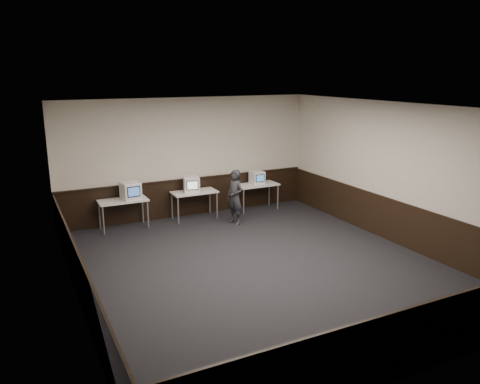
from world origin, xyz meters
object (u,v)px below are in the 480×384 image
Objects in this scene: emac_right at (257,178)px; person at (235,197)px; desk_left at (123,203)px; emac_center at (191,184)px; desk_center at (194,194)px; emac_left at (131,191)px; desk_right at (257,186)px.

emac_right is 0.28× the size of person.
desk_left is at bearing -178.73° from emac_right.
desk_left is at bearing -166.17° from emac_center.
desk_left is at bearing -124.47° from person.
desk_center is 1.94m from emac_right.
desk_center is 2.34× the size of emac_left.
emac_left is (0.20, -0.03, 0.29)m from desk_left.
emac_center is at bearing -178.28° from emac_right.
emac_right is at bearing -5.35° from emac_left.
desk_right is 0.25m from emac_right.
desk_right is (3.80, 0.00, 0.00)m from desk_left.
emac_center is (-0.07, -0.00, 0.27)m from desk_center.
desk_center is at bearing 0.00° from desk_left.
emac_left is 1.63m from emac_center.
emac_left is 1.00× the size of emac_center.
desk_center is 0.84× the size of person.
desk_center is 3.04× the size of emac_right.
emac_right is (0.02, 0.03, 0.25)m from desk_right.
desk_left is 3.83m from emac_right.
desk_right is 1.44m from person.
desk_left is 2.34× the size of emac_left.
person reaches higher than desk_left.
emac_left is at bearing -178.86° from desk_center.
emac_left is 3.62m from emac_right.
desk_left is 1.90m from desk_center.
emac_center is (1.83, -0.00, 0.27)m from desk_left.
desk_right is 0.84× the size of person.
desk_right is at bearing -5.83° from emac_left.
desk_right is at bearing -123.33° from emac_right.
desk_right is 2.34× the size of emac_center.
desk_right is at bearing 112.71° from person.
person is (-1.13, -0.90, 0.04)m from desk_right.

